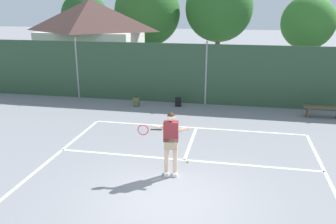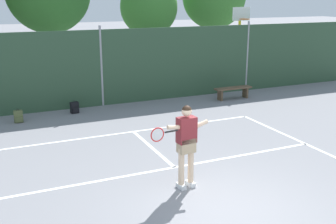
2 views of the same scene
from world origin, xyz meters
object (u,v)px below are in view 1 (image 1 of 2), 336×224
tennis_ball (188,161)px  backpack_black (178,102)px  backpack_olive (136,102)px  courtside_bench (323,109)px  tennis_player (170,139)px

tennis_ball → backpack_black: size_ratio=0.14×
backpack_olive → backpack_black: bearing=11.1°
backpack_black → courtside_bench: 6.34m
tennis_player → tennis_ball: bearing=68.7°
backpack_olive → courtside_bench: size_ratio=0.29×
backpack_black → tennis_ball: bearing=-77.4°
tennis_player → courtside_bench: (5.34, 6.45, -0.75)m
tennis_player → backpack_olive: (-2.92, 6.58, -0.92)m
tennis_ball → backpack_olive: bearing=120.2°
tennis_ball → backpack_olive: (-3.28, 5.64, 0.16)m
backpack_olive → tennis_player: bearing=-66.1°
backpack_olive → courtside_bench: courtside_bench is taller
tennis_player → tennis_ball: size_ratio=28.10×
tennis_player → tennis_ball: 1.48m
backpack_black → courtside_bench: (6.31, -0.51, 0.17)m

